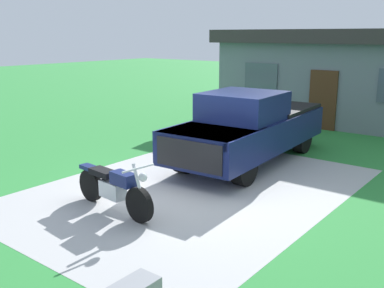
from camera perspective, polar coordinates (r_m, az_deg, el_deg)
ground_plane at (r=9.84m, az=0.21°, el=-5.80°), size 80.00×80.00×0.00m
driveway_pad at (r=9.84m, az=0.21°, el=-5.79°), size 5.77×7.99×0.01m
motorcycle at (r=8.65m, az=-9.99°, el=-5.53°), size 2.21×0.70×1.09m
pickup_truck at (r=11.87m, az=7.51°, el=2.28°), size 2.33×5.73×1.90m
neighbor_house at (r=18.76m, az=19.51°, el=8.43°), size 9.60×5.60×3.50m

